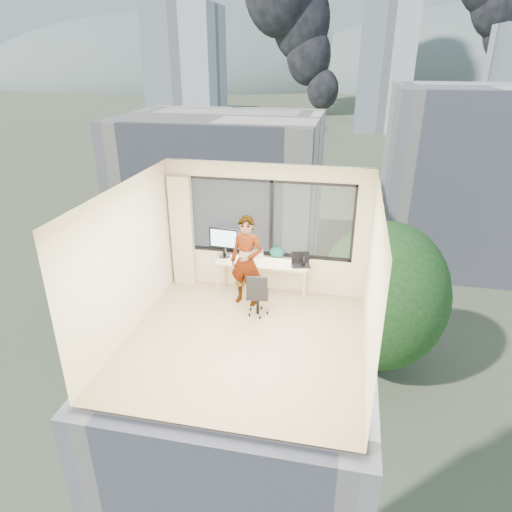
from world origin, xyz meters
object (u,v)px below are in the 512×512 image
(chair, at_px, (258,293))
(person, at_px, (246,261))
(game_console, at_px, (256,254))
(laptop, at_px, (301,260))
(handbag, at_px, (277,252))
(monitor, at_px, (224,242))
(desk, at_px, (263,278))

(chair, distance_m, person, 0.66)
(game_console, relative_size, laptop, 0.84)
(chair, height_order, handbag, handbag)
(person, distance_m, laptop, 1.04)
(handbag, bearing_deg, game_console, -163.27)
(monitor, relative_size, game_console, 1.97)
(desk, relative_size, chair, 2.04)
(chair, height_order, game_console, chair)
(chair, bearing_deg, person, 120.81)
(laptop, bearing_deg, desk, 161.40)
(game_console, bearing_deg, desk, -61.63)
(desk, distance_m, chair, 0.74)
(chair, relative_size, handbag, 3.04)
(desk, height_order, handbag, handbag)
(game_console, bearing_deg, monitor, -173.78)
(handbag, bearing_deg, monitor, -152.87)
(laptop, height_order, handbag, same)
(desk, bearing_deg, laptop, -4.40)
(game_console, bearing_deg, chair, -85.84)
(desk, distance_m, game_console, 0.52)
(desk, height_order, monitor, monitor)
(chair, distance_m, monitor, 1.33)
(desk, xyz_separation_m, handbag, (0.24, 0.24, 0.49))
(chair, bearing_deg, laptop, 37.14)
(person, relative_size, laptop, 4.83)
(chair, relative_size, game_console, 2.87)
(person, bearing_deg, game_console, 97.02)
(person, distance_m, monitor, 0.72)
(desk, xyz_separation_m, game_console, (-0.20, 0.25, 0.41))
(monitor, distance_m, laptop, 1.57)
(person, xyz_separation_m, handbag, (0.48, 0.59, -0.02))
(game_console, distance_m, laptop, 1.00)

